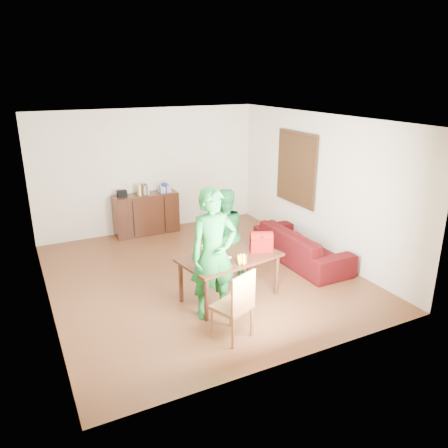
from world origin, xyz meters
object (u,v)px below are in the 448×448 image
chair (233,318)px  bottle (245,258)px  person_near (214,254)px  laptop (218,257)px  person_far (224,234)px  red_bag (261,243)px  sofa (301,245)px  table (230,261)px

chair → bottle: chair is taller
person_near → laptop: (0.23, 0.32, -0.20)m
person_far → red_bag: size_ratio=4.56×
red_bag → sofa: 1.60m
sofa → laptop: bearing=108.8°
table → red_bag: bearing=-13.4°
laptop → red_bag: 0.76m
laptop → person_near: bearing=-148.6°
table → chair: bearing=-125.3°
chair → sofa: chair is taller
red_bag → person_far: bearing=132.6°
table → sofa: size_ratio=0.77×
table → laptop: bearing=178.8°
person_far → table: bearing=72.9°
bottle → sofa: 2.12m
person_near → laptop: 0.44m
chair → laptop: size_ratio=2.44×
person_near → bottle: bearing=4.4°
table → sofa: table is taller
red_bag → table: bearing=-161.3°
person_far → sofa: person_far is taller
red_bag → bottle: bearing=-124.2°
table → person_near: person_near is taller
table → person_far: size_ratio=1.04×
sofa → red_bag: bearing=118.1°
person_near → sofa: size_ratio=0.90×
chair → person_near: bearing=65.0°
laptop → sofa: size_ratio=0.19×
chair → red_bag: size_ratio=2.86×
table → sofa: (1.87, 0.69, -0.31)m
table → chair: 1.16m
person_far → sofa: (1.61, -0.04, -0.48)m
table → sofa: bearing=10.2°
person_near → bottle: size_ratio=11.60×
person_far → bottle: 1.08m
chair → person_far: person_far is taller
person_far → laptop: 0.89m
person_near → person_far: 1.29m
person_near → person_far: size_ratio=1.21×
table → bottle: (0.08, -0.34, 0.17)m
person_near → sofa: 2.62m
chair → laptop: chair is taller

